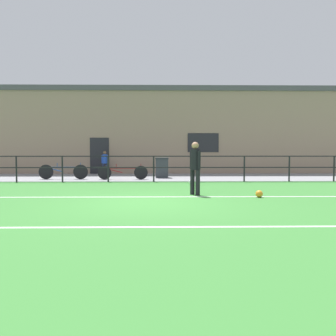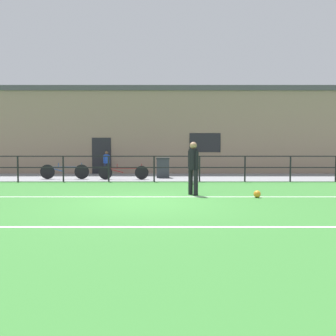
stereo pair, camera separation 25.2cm
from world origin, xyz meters
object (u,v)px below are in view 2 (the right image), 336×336
Objects in this scene: soccer_ball_spare at (258,194)px; bicycle_parked_0 at (65,172)px; player_goalkeeper at (194,165)px; trash_bin_0 at (163,167)px; soccer_ball_match at (192,182)px; spectator_child at (107,161)px; bicycle_parked_1 at (124,172)px.

bicycle_parked_0 is (-7.56, 6.28, 0.27)m from soccer_ball_spare.
trash_bin_0 is at bearing -27.56° from player_goalkeeper.
player_goalkeeper is at bearing -92.90° from soccer_ball_match.
spectator_child reaches higher than soccer_ball_match.
bicycle_parked_1 is (-3.05, 2.17, 0.25)m from soccer_ball_match.
bicycle_parked_1 reaches higher than soccer_ball_match.
trash_bin_0 is (4.66, 0.86, 0.15)m from bicycle_parked_0.
trash_bin_0 is (-2.89, 7.14, 0.42)m from soccer_ball_spare.
player_goalkeeper is 7.77× the size of soccer_ball_match.
player_goalkeeper is 1.27× the size of spectator_child.
player_goalkeeper is at bearing 108.30° from spectator_child.
player_goalkeeper is 7.81× the size of soccer_ball_spare.
soccer_ball_spare is at bearing -39.72° from bicycle_parked_0.
trash_bin_0 is (-1.04, 6.52, -0.42)m from player_goalkeeper.
player_goalkeeper is at bearing -80.95° from trash_bin_0.
trash_bin_0 is at bearing 29.88° from bicycle_parked_1.
bicycle_parked_0 reaches higher than bicycle_parked_1.
soccer_ball_spare is 0.09× the size of bicycle_parked_1.
bicycle_parked_0 is at bearing 140.28° from soccer_ball_spare.
soccer_ball_spare is at bearing -52.11° from bicycle_parked_1.
spectator_child reaches higher than soccer_ball_spare.
soccer_ball_match is (0.17, 3.30, -0.84)m from player_goalkeeper.
soccer_ball_spare is (1.69, -3.92, -0.00)m from soccer_ball_match.
player_goalkeeper reaches higher than bicycle_parked_1.
bicycle_parked_0 is at bearing 8.62° from player_goalkeeper.
bicycle_parked_0 is at bearing -169.50° from trash_bin_0.
bicycle_parked_0 is (-1.46, -3.08, -0.38)m from spectator_child.
spectator_child reaches higher than trash_bin_0.
spectator_child is 0.56× the size of bicycle_parked_1.
bicycle_parked_1 is (2.82, -0.19, -0.02)m from bicycle_parked_0.
soccer_ball_match is at bearing -35.40° from bicycle_parked_1.
soccer_ball_spare is 7.71m from bicycle_parked_1.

